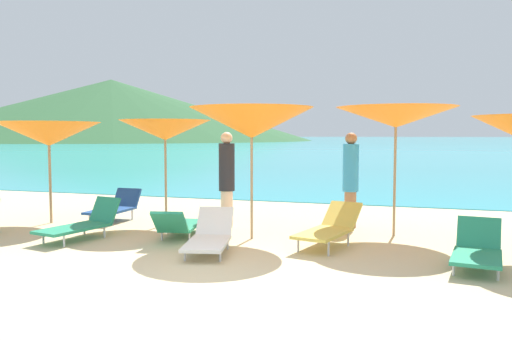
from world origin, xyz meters
The scene contains 15 objects.
ground_plane centered at (0.00, 10.00, -0.15)m, with size 50.00×100.00×0.30m, color beige.
ocean_water centered at (0.00, 227.76, 0.01)m, with size 650.00×440.00×0.02m, color #2DADBC.
headland_hill centered at (-91.55, 136.37, 9.79)m, with size 128.87×128.87×19.58m, color #2D5B33.
umbrella_0 centered at (-4.67, 3.06, 1.88)m, with size 2.31×2.31×2.13m.
umbrella_1 centered at (-2.25, 3.62, 1.95)m, with size 2.06×2.06×2.16m.
umbrella_2 centered at (-0.12, 2.81, 2.07)m, with size 2.28×2.28×2.35m.
umbrella_3 centered at (2.30, 3.86, 2.18)m, with size 2.35×2.35×2.37m.
lounge_chair_0 centered at (-3.00, 1.87, 0.28)m, with size 0.89×1.62×0.69m.
lounge_chair_1 centered at (3.50, 1.84, 0.26)m, with size 0.78×1.38×0.65m.
lounge_chair_2 centered at (1.31, 2.60, 0.32)m, with size 0.97×1.75×0.67m.
lounge_chair_3 centered at (-1.39, 2.45, 0.25)m, with size 0.90×1.76×0.60m.
lounge_chair_5 centered at (-0.44, 1.64, 0.25)m, with size 0.94×1.66×0.62m.
lounge_chair_6 centered at (-3.54, 3.73, 0.30)m, with size 0.64×1.37×0.65m.
beachgoer_0 centered at (1.42, 4.47, 1.03)m, with size 0.32×0.32×1.91m.
beachgoer_2 centered at (-0.97, 3.78, 1.03)m, with size 0.32×0.32×1.92m.
Camera 1 is at (2.67, -5.70, 1.86)m, focal length 35.48 mm.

